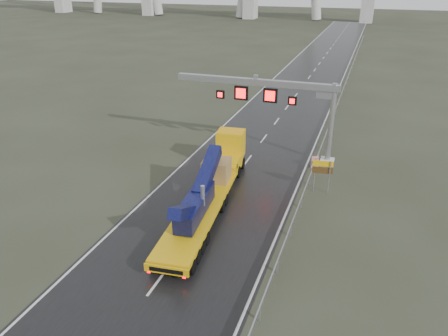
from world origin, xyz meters
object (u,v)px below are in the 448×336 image
at_px(sign_gantry, 278,97).
at_px(exit_sign_pair, 322,170).
at_px(striped_barrier, 315,162).
at_px(heavy_haul_truck, 213,180).

relative_size(sign_gantry, exit_sign_pair, 5.56).
xyz_separation_m(sign_gantry, striped_barrier, (3.90, -1.59, -5.10)).
height_order(heavy_haul_truck, striped_barrier, heavy_haul_truck).
distance_m(heavy_haul_truck, striped_barrier, 10.52).
relative_size(heavy_haul_truck, striped_barrier, 16.71).
height_order(heavy_haul_truck, exit_sign_pair, heavy_haul_truck).
bearing_deg(exit_sign_pair, sign_gantry, 122.33).
bearing_deg(exit_sign_pair, striped_barrier, 96.59).
bearing_deg(striped_barrier, sign_gantry, 145.04).
bearing_deg(sign_gantry, heavy_haul_truck, -104.79).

